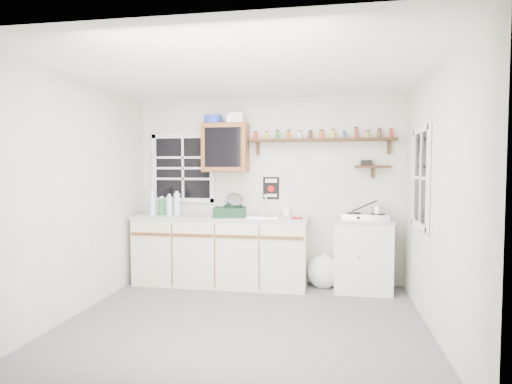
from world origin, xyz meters
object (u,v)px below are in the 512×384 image
right_cabinet (362,255)px  upper_cabinet (225,148)px  hotplate (366,216)px  main_cabinet (221,250)px  dish_rack (231,209)px  spice_shelf (322,139)px

right_cabinet → upper_cabinet: upper_cabinet is taller
right_cabinet → hotplate: hotplate is taller
main_cabinet → dish_rack: size_ratio=4.98×
right_cabinet → hotplate: 0.49m
main_cabinet → upper_cabinet: bearing=76.3°
dish_rack → hotplate: bearing=-6.0°
upper_cabinet → hotplate: bearing=-4.3°
right_cabinet → dish_rack: (-1.66, -0.14, 0.56)m
right_cabinet → hotplate: (0.04, -0.02, 0.49)m
right_cabinet → upper_cabinet: size_ratio=1.40×
upper_cabinet → hotplate: upper_cabinet is taller
upper_cabinet → dish_rack: 0.85m
spice_shelf → upper_cabinet: bearing=-176.9°
upper_cabinet → dish_rack: bearing=-62.0°
dish_rack → main_cabinet: bearing=136.9°
spice_shelf → hotplate: (0.56, -0.21, -0.98)m
spice_shelf → hotplate: spice_shelf is taller
right_cabinet → spice_shelf: bearing=160.3°
spice_shelf → dish_rack: (-1.14, -0.32, -0.91)m
spice_shelf → main_cabinet: bearing=-170.8°
upper_cabinet → hotplate: (1.84, -0.14, -0.88)m
right_cabinet → hotplate: size_ratio=1.49×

